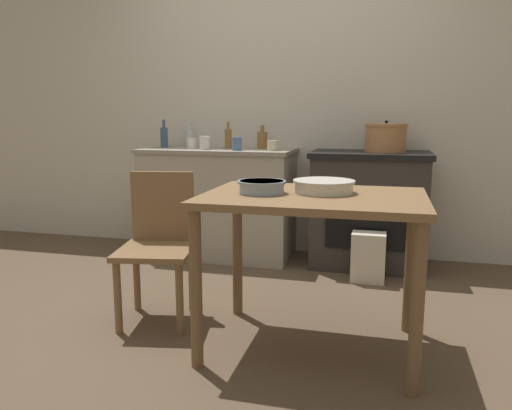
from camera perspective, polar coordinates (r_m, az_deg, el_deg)
name	(u,v)px	position (r m, az deg, el deg)	size (l,w,h in m)	color
ground_plane	(233,320)	(2.90, -2.69, -13.00)	(14.00, 14.00, 0.00)	brown
wall_back	(288,99)	(4.21, 3.73, 11.99)	(8.00, 0.07, 2.55)	beige
counter_cabinet	(219,202)	(4.09, -4.28, 0.30)	(1.22, 0.59, 0.88)	#B2A893
stove	(369,209)	(3.89, 12.75, -0.46)	(0.88, 0.58, 0.87)	#38332D
work_table	(313,218)	(2.39, 6.54, -1.53)	(1.04, 0.74, 0.77)	olive
chair	(159,242)	(2.85, -11.07, -4.14)	(0.47, 0.47, 0.83)	olive
flour_sack	(368,257)	(3.56, 12.70, -5.84)	(0.23, 0.16, 0.34)	beige
stock_pot	(386,138)	(3.84, 14.60, 7.46)	(0.31, 0.31, 0.23)	#B77A47
mixing_bowl_large	(324,186)	(2.42, 7.76, 2.22)	(0.30, 0.30, 0.06)	silver
mixing_bowl_small	(262,186)	(2.39, 0.65, 2.18)	(0.23, 0.23, 0.06)	#93A8B2
bottle_far_left	(189,138)	(4.35, -7.64, 7.63)	(0.07, 0.07, 0.19)	silver
bottle_left	(228,138)	(4.09, -3.19, 7.65)	(0.06, 0.06, 0.21)	olive
bottle_mid_left	(262,140)	(4.05, 0.72, 7.49)	(0.08, 0.08, 0.19)	olive
bottle_center_left	(164,137)	(4.25, -10.45, 7.68)	(0.06, 0.06, 0.23)	#3D5675
cup_center	(205,143)	(3.94, -5.87, 7.08)	(0.08, 0.08, 0.10)	silver
cup_center_right	(192,143)	(4.07, -7.34, 7.02)	(0.08, 0.08, 0.09)	silver
cup_mid_right	(273,146)	(3.80, 1.92, 6.80)	(0.08, 0.08, 0.08)	beige
cup_right	(237,144)	(3.83, -2.19, 7.00)	(0.07, 0.07, 0.10)	#4C6B99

